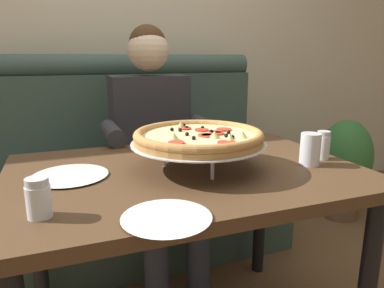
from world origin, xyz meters
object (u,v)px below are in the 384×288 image
Objects in this scene: pizza at (199,137)px; shaker_parmesan at (39,201)px; booth_bench at (137,179)px; plate_near_right at (167,215)px; drinking_glass at (310,151)px; potted_plant at (344,164)px; plate_near_left at (70,174)px; diner_main at (155,138)px; dining_table at (186,194)px; shaker_pepper_flakes at (323,147)px.

pizza is 0.56m from shaker_parmesan.
plate_near_right is (-0.18, -1.24, 0.35)m from booth_bench.
shaker_parmesan is 0.90m from drinking_glass.
shaker_parmesan is at bearing -153.30° from potted_plant.
shaker_parmesan is 0.41× the size of plate_near_left.
diner_main reaches higher than plate_near_left.
diner_main is at bearing 117.60° from drinking_glass.
pizza is 0.67× the size of potted_plant.
dining_table is 0.40m from plate_near_left.
plate_near_left is at bearing 168.47° from drinking_glass.
drinking_glass reaches higher than potted_plant.
drinking_glass is (0.43, -0.12, 0.15)m from dining_table.
potted_plant is at bearing 20.08° from plate_near_left.
shaker_pepper_flakes is at bearing 22.25° from plate_near_right.
shaker_pepper_flakes is at bearing 25.63° from drinking_glass.
plate_near_left is 1.95m from potted_plant.
pizza is 0.41m from drinking_glass.
booth_bench is 16.66× the size of shaker_parmesan.
shaker_pepper_flakes is 0.15× the size of potted_plant.
pizza is at bearing -8.49° from plate_near_left.
booth_bench is 1.30m from plate_near_right.
booth_bench is 0.91m from dining_table.
plate_near_left is (-0.38, 0.05, 0.10)m from dining_table.
plate_near_left is (0.08, 0.29, -0.03)m from shaker_parmesan.
potted_plant is at bearing 39.85° from drinking_glass.
booth_bench is 2.38× the size of potted_plant.
dining_table is 12.00× the size of shaker_parmesan.
booth_bench is at bearing 90.00° from dining_table.
booth_bench is at bearing 100.66° from diner_main.
shaker_pepper_flakes is (0.53, -0.07, 0.14)m from dining_table.
potted_plant is at bearing 33.76° from plate_near_right.
diner_main is 0.64m from pizza.
shaker_pepper_flakes reaches higher than potted_plant.
diner_main is 1.82× the size of potted_plant.
potted_plant is (1.42, -0.17, -0.01)m from booth_bench.
plate_near_right is (-0.18, -0.36, 0.10)m from dining_table.
shaker_parmesan is 0.45× the size of plate_near_right.
drinking_glass is (0.89, 0.12, 0.01)m from shaker_parmesan.
plate_near_right is at bearing -116.14° from dining_table.
drinking_glass is at bearing 21.69° from plate_near_right.
plate_near_right reaches higher than dining_table.
plate_near_left is 0.35× the size of potted_plant.
shaker_pepper_flakes is 0.44× the size of plate_near_left.
diner_main is 11.82× the size of shaker_pepper_flakes.
booth_bench is 1.00m from pizza.
dining_table is 10.34× the size of drinking_glass.
shaker_pepper_flakes is at bearing -55.01° from diner_main.
potted_plant is at bearing 3.93° from diner_main.
booth_bench is 1.15m from drinking_glass.
pizza is 0.42m from plate_near_right.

